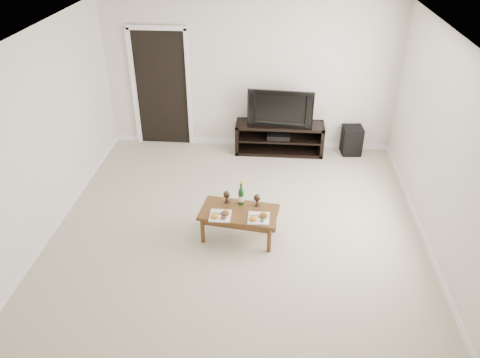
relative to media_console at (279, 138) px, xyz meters
name	(u,v)px	position (x,y,z in m)	size (l,w,h in m)	color
floor	(236,236)	(-0.55, -2.50, -0.28)	(5.50, 5.50, 0.00)	#BCAE97
back_wall	(250,76)	(-0.55, 0.27, 1.02)	(5.00, 0.04, 2.60)	beige
ceiling	(235,40)	(-0.55, -2.50, 2.35)	(5.00, 5.50, 0.04)	white
doorway	(162,89)	(-2.10, 0.24, 0.75)	(0.90, 0.02, 2.05)	black
media_console	(279,138)	(0.00, 0.00, 0.00)	(1.54, 0.45, 0.55)	black
television	(281,106)	(0.00, 0.00, 0.60)	(1.11, 0.15, 0.64)	black
av_receiver	(279,136)	(-0.02, -0.01, 0.05)	(0.40, 0.30, 0.08)	black
subwoofer	(352,140)	(1.27, 0.06, -0.03)	(0.33, 0.33, 0.50)	black
coffee_table	(239,224)	(-0.51, -2.50, -0.07)	(1.00, 0.55, 0.42)	brown
plate_left	(220,214)	(-0.74, -2.64, 0.18)	(0.27, 0.27, 0.07)	white
plate_right	(259,217)	(-0.25, -2.65, 0.18)	(0.27, 0.27, 0.07)	white
wine_bottle	(241,193)	(-0.50, -2.33, 0.32)	(0.07, 0.07, 0.35)	#103B13
goblet_left	(227,197)	(-0.69, -2.31, 0.23)	(0.09, 0.09, 0.17)	#33251B
goblet_right	(257,200)	(-0.28, -2.35, 0.23)	(0.09, 0.09, 0.17)	#33251B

